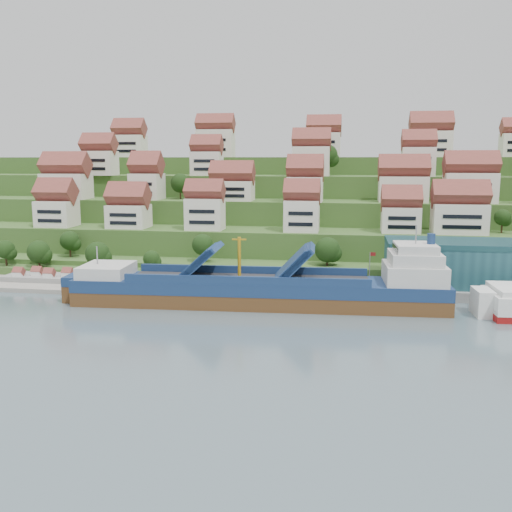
# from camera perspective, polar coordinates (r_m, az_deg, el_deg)

# --- Properties ---
(ground) EXTENTS (300.00, 300.00, 0.00)m
(ground) POSITION_cam_1_polar(r_m,az_deg,el_deg) (120.07, 2.72, -4.98)
(ground) COLOR slate
(ground) RESTS_ON ground
(quay) EXTENTS (180.00, 14.00, 2.20)m
(quay) POSITION_cam_1_polar(r_m,az_deg,el_deg) (133.92, 11.99, -3.16)
(quay) COLOR gray
(quay) RESTS_ON ground
(pebble_beach) EXTENTS (45.00, 20.00, 1.00)m
(pebble_beach) POSITION_cam_1_polar(r_m,az_deg,el_deg) (148.78, -19.54, -2.47)
(pebble_beach) COLOR gray
(pebble_beach) RESTS_ON ground
(hillside) EXTENTS (260.00, 128.00, 31.00)m
(hillside) POSITION_cam_1_polar(r_m,az_deg,el_deg) (220.29, 5.74, 4.49)
(hillside) COLOR #2D4C1E
(hillside) RESTS_ON ground
(hillside_village) EXTENTS (158.00, 63.01, 29.74)m
(hillside_village) POSITION_cam_1_polar(r_m,az_deg,el_deg) (176.73, 5.49, 7.72)
(hillside_village) COLOR silver
(hillside_village) RESTS_ON ground
(hillside_trees) EXTENTS (144.39, 60.75, 31.64)m
(hillside_trees) POSITION_cam_1_polar(r_m,az_deg,el_deg) (160.32, -2.07, 4.39)
(hillside_trees) COLOR #1C3913
(hillside_trees) RESTS_ON ground
(flagpole) EXTENTS (1.28, 0.16, 8.00)m
(flagpole) POSITION_cam_1_polar(r_m,az_deg,el_deg) (127.78, 11.34, -1.10)
(flagpole) COLOR gray
(flagpole) RESTS_ON quay
(beach_huts) EXTENTS (14.40, 3.70, 2.20)m
(beach_huts) POSITION_cam_1_polar(r_m,az_deg,el_deg) (148.37, -20.48, -1.92)
(beach_huts) COLOR white
(beach_huts) RESTS_ON pebble_beach
(cargo_ship) EXTENTS (77.95, 15.66, 17.18)m
(cargo_ship) POSITION_cam_1_polar(r_m,az_deg,el_deg) (119.39, 1.26, -3.43)
(cargo_ship) COLOR #56361A
(cargo_ship) RESTS_ON ground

